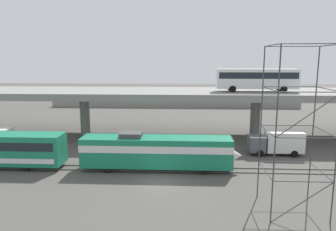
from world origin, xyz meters
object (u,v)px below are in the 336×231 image
(parked_car_3, at_px, (244,96))
(parked_car_6, at_px, (131,94))
(train_locomotive, at_px, (164,151))
(parked_car_5, at_px, (262,96))
(service_truck_west, at_px, (277,142))
(scaffolding_tower, at_px, (297,125))
(parked_car_0, at_px, (191,95))
(parked_car_2, at_px, (150,96))
(parked_car_4, at_px, (203,96))
(parked_car_1, at_px, (262,97))
(transit_bus_on_overpass, at_px, (257,78))
(parked_car_7, at_px, (109,94))

(parked_car_3, xyz_separation_m, parked_car_6, (-31.06, 1.12, -0.00))
(train_locomotive, bearing_deg, parked_car_5, 66.11)
(service_truck_west, height_order, parked_car_5, parked_car_5)
(scaffolding_tower, height_order, parked_car_0, scaffolding_tower)
(parked_car_2, bearing_deg, parked_car_4, -175.02)
(train_locomotive, xyz_separation_m, parked_car_0, (4.04, 53.87, 0.29))
(parked_car_1, relative_size, parked_car_3, 0.91)
(parked_car_0, relative_size, parked_car_5, 0.99)
(transit_bus_on_overpass, xyz_separation_m, parked_car_6, (-25.73, 38.61, -6.86))
(scaffolding_tower, height_order, parked_car_7, scaffolding_tower)
(service_truck_west, bearing_deg, parked_car_0, -78.04)
(scaffolding_tower, xyz_separation_m, parked_car_0, (-6.85, 62.97, -4.60))
(parked_car_1, height_order, parked_car_5, same)
(parked_car_4, bearing_deg, parked_car_0, -36.33)
(train_locomotive, bearing_deg, service_truck_west, 24.22)
(parked_car_5, bearing_deg, parked_car_7, -0.73)
(parked_car_1, height_order, parked_car_3, same)
(train_locomotive, relative_size, service_truck_west, 2.59)
(transit_bus_on_overpass, bearing_deg, scaffolding_tower, -95.21)
(train_locomotive, height_order, parked_car_3, train_locomotive)
(parked_car_1, bearing_deg, scaffolding_tower, 78.81)
(parked_car_2, height_order, parked_car_4, same)
(parked_car_1, bearing_deg, parked_car_5, -103.34)
(transit_bus_on_overpass, height_order, parked_car_0, transit_bus_on_overpass)
(parked_car_1, xyz_separation_m, parked_car_2, (-29.02, 2.03, 0.00))
(parked_car_2, relative_size, parked_car_6, 0.96)
(transit_bus_on_overpass, distance_m, parked_car_6, 46.90)
(parked_car_5, height_order, parked_car_7, same)
(service_truck_west, relative_size, parked_car_2, 1.70)
(transit_bus_on_overpass, bearing_deg, service_truck_west, -82.88)
(parked_car_5, bearing_deg, parked_car_1, 76.66)
(parked_car_1, bearing_deg, parked_car_6, -8.37)
(transit_bus_on_overpass, distance_m, parked_car_4, 37.81)
(parked_car_1, bearing_deg, transit_bus_on_overpass, 74.69)
(train_locomotive, bearing_deg, parked_car_2, 97.70)
(parked_car_4, height_order, parked_car_5, same)
(parked_car_4, bearing_deg, parked_car_6, -5.35)
(transit_bus_on_overpass, distance_m, parked_car_7, 50.19)
(service_truck_west, height_order, parked_car_2, parked_car_2)
(transit_bus_on_overpass, distance_m, parked_car_1, 35.38)
(service_truck_west, xyz_separation_m, parked_car_4, (-6.78, 45.10, 0.84))
(parked_car_0, height_order, parked_car_4, same)
(transit_bus_on_overpass, relative_size, parked_car_1, 2.94)
(transit_bus_on_overpass, height_order, parked_car_7, transit_bus_on_overpass)
(train_locomotive, distance_m, parked_car_1, 53.07)
(parked_car_6, bearing_deg, parked_car_4, -5.35)
(parked_car_1, height_order, parked_car_6, same)
(parked_car_1, distance_m, parked_car_2, 29.09)
(service_truck_west, height_order, scaffolding_tower, scaffolding_tower)
(service_truck_west, xyz_separation_m, parked_car_7, (-32.75, 46.66, 0.84))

